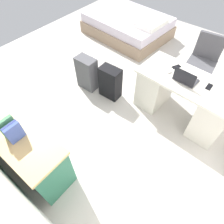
{
  "coord_description": "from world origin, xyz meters",
  "views": [
    {
      "loc": [
        -1.58,
        2.36,
        2.55
      ],
      "look_at": [
        -0.58,
        1.12,
        0.6
      ],
      "focal_mm": 31.08,
      "sensor_mm": 36.0,
      "label": 1
    }
  ],
  "objects_px": {
    "desk": "(183,98)",
    "bed": "(128,25)",
    "cell_phone_near_laptop": "(209,87)",
    "cell_phone_by_mouse": "(176,67)",
    "office_chair": "(201,65)",
    "suitcase_black": "(110,83)",
    "credenza": "(14,139)",
    "computer_mouse": "(170,71)",
    "suitcase_spare_grey": "(87,73)",
    "laptop": "(185,79)"
  },
  "relations": [
    {
      "from": "credenza",
      "to": "cell_phone_near_laptop",
      "type": "height_order",
      "value": "cell_phone_near_laptop"
    },
    {
      "from": "office_chair",
      "to": "credenza",
      "type": "xyz_separation_m",
      "value": [
        1.3,
        2.96,
        -0.05
      ]
    },
    {
      "from": "office_chair",
      "to": "cell_phone_by_mouse",
      "type": "height_order",
      "value": "office_chair"
    },
    {
      "from": "cell_phone_near_laptop",
      "to": "cell_phone_by_mouse",
      "type": "relative_size",
      "value": 1.0
    },
    {
      "from": "office_chair",
      "to": "suitcase_spare_grey",
      "type": "distance_m",
      "value": 2.03
    },
    {
      "from": "cell_phone_by_mouse",
      "to": "cell_phone_near_laptop",
      "type": "bearing_deg",
      "value": -167.02
    },
    {
      "from": "bed",
      "to": "laptop",
      "type": "relative_size",
      "value": 6.22
    },
    {
      "from": "cell_phone_by_mouse",
      "to": "suitcase_spare_grey",
      "type": "bearing_deg",
      "value": 48.03
    },
    {
      "from": "suitcase_spare_grey",
      "to": "cell_phone_near_laptop",
      "type": "distance_m",
      "value": 1.99
    },
    {
      "from": "desk",
      "to": "cell_phone_by_mouse",
      "type": "relative_size",
      "value": 10.85
    },
    {
      "from": "bed",
      "to": "cell_phone_by_mouse",
      "type": "relative_size",
      "value": 14.73
    },
    {
      "from": "office_chair",
      "to": "credenza",
      "type": "distance_m",
      "value": 3.23
    },
    {
      "from": "office_chair",
      "to": "desk",
      "type": "bearing_deg",
      "value": 96.42
    },
    {
      "from": "laptop",
      "to": "cell_phone_by_mouse",
      "type": "distance_m",
      "value": 0.32
    },
    {
      "from": "suitcase_spare_grey",
      "to": "computer_mouse",
      "type": "distance_m",
      "value": 1.45
    },
    {
      "from": "bed",
      "to": "computer_mouse",
      "type": "distance_m",
      "value": 2.49
    },
    {
      "from": "cell_phone_near_laptop",
      "to": "credenza",
      "type": "bearing_deg",
      "value": 51.31
    },
    {
      "from": "suitcase_spare_grey",
      "to": "laptop",
      "type": "distance_m",
      "value": 1.69
    },
    {
      "from": "laptop",
      "to": "cell_phone_near_laptop",
      "type": "xyz_separation_m",
      "value": [
        -0.31,
        -0.1,
        -0.04
      ]
    },
    {
      "from": "cell_phone_near_laptop",
      "to": "cell_phone_by_mouse",
      "type": "xyz_separation_m",
      "value": [
        0.54,
        -0.11,
        0.0
      ]
    },
    {
      "from": "bed",
      "to": "suitcase_spare_grey",
      "type": "distance_m",
      "value": 2.06
    },
    {
      "from": "suitcase_black",
      "to": "cell_phone_by_mouse",
      "type": "bearing_deg",
      "value": -153.01
    },
    {
      "from": "laptop",
      "to": "cell_phone_by_mouse",
      "type": "relative_size",
      "value": 2.37
    },
    {
      "from": "desk",
      "to": "suitcase_spare_grey",
      "type": "distance_m",
      "value": 1.68
    },
    {
      "from": "desk",
      "to": "credenza",
      "type": "xyz_separation_m",
      "value": [
        1.4,
        2.04,
        -0.02
      ]
    },
    {
      "from": "laptop",
      "to": "cell_phone_near_laptop",
      "type": "distance_m",
      "value": 0.33
    },
    {
      "from": "suitcase_black",
      "to": "laptop",
      "type": "distance_m",
      "value": 1.25
    },
    {
      "from": "desk",
      "to": "laptop",
      "type": "relative_size",
      "value": 4.58
    },
    {
      "from": "suitcase_spare_grey",
      "to": "desk",
      "type": "bearing_deg",
      "value": -166.0
    },
    {
      "from": "computer_mouse",
      "to": "cell_phone_near_laptop",
      "type": "relative_size",
      "value": 0.74
    },
    {
      "from": "bed",
      "to": "cell_phone_near_laptop",
      "type": "distance_m",
      "value": 2.91
    },
    {
      "from": "credenza",
      "to": "bed",
      "type": "distance_m",
      "value": 3.7
    },
    {
      "from": "desk",
      "to": "credenza",
      "type": "height_order",
      "value": "desk"
    },
    {
      "from": "suitcase_black",
      "to": "computer_mouse",
      "type": "xyz_separation_m",
      "value": [
        -0.85,
        -0.33,
        0.47
      ]
    },
    {
      "from": "suitcase_spare_grey",
      "to": "laptop",
      "type": "relative_size",
      "value": 1.92
    },
    {
      "from": "credenza",
      "to": "computer_mouse",
      "type": "bearing_deg",
      "value": -118.16
    },
    {
      "from": "desk",
      "to": "bed",
      "type": "bearing_deg",
      "value": -36.05
    },
    {
      "from": "laptop",
      "to": "cell_phone_near_laptop",
      "type": "bearing_deg",
      "value": -161.52
    },
    {
      "from": "credenza",
      "to": "suitcase_black",
      "type": "bearing_deg",
      "value": -98.05
    },
    {
      "from": "office_chair",
      "to": "cell_phone_near_laptop",
      "type": "bearing_deg",
      "value": 112.18
    },
    {
      "from": "credenza",
      "to": "cell_phone_by_mouse",
      "type": "xyz_separation_m",
      "value": [
        -1.11,
        -2.2,
        0.38
      ]
    },
    {
      "from": "computer_mouse",
      "to": "bed",
      "type": "bearing_deg",
      "value": -37.28
    },
    {
      "from": "cell_phone_near_laptop",
      "to": "computer_mouse",
      "type": "bearing_deg",
      "value": 4.65
    },
    {
      "from": "office_chair",
      "to": "credenza",
      "type": "bearing_deg",
      "value": 66.38
    },
    {
      "from": "office_chair",
      "to": "suitcase_black",
      "type": "relative_size",
      "value": 1.61
    },
    {
      "from": "desk",
      "to": "laptop",
      "type": "xyz_separation_m",
      "value": [
        0.05,
        0.06,
        0.41
      ]
    },
    {
      "from": "computer_mouse",
      "to": "cell_phone_by_mouse",
      "type": "distance_m",
      "value": 0.16
    },
    {
      "from": "suitcase_spare_grey",
      "to": "cell_phone_by_mouse",
      "type": "height_order",
      "value": "cell_phone_by_mouse"
    },
    {
      "from": "bed",
      "to": "cell_phone_near_laptop",
      "type": "height_order",
      "value": "cell_phone_near_laptop"
    },
    {
      "from": "laptop",
      "to": "cell_phone_near_laptop",
      "type": "relative_size",
      "value": 2.37
    }
  ]
}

